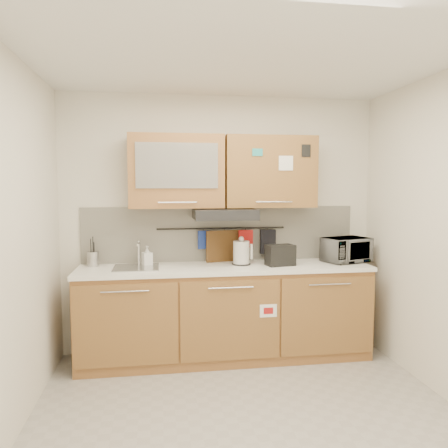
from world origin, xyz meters
name	(u,v)px	position (x,y,z in m)	size (l,w,h in m)	color
floor	(251,422)	(0.00, 0.00, 0.00)	(3.20, 3.20, 0.00)	#9E9993
ceiling	(253,50)	(0.00, 0.00, 2.60)	(3.20, 3.20, 0.00)	white
wall_back	(221,224)	(0.00, 1.50, 1.30)	(3.20, 3.20, 0.00)	silver
wall_left	(6,248)	(-1.60, 0.00, 1.30)	(3.00, 3.00, 0.00)	silver
base_cabinet	(225,318)	(0.00, 1.19, 0.41)	(2.80, 0.64, 0.88)	#9C6837
countertop	(225,268)	(0.00, 1.19, 0.90)	(2.82, 0.62, 0.04)	white
backsplash	(221,234)	(0.00, 1.49, 1.20)	(2.80, 0.02, 0.56)	silver
upper_cabinets	(223,172)	(0.00, 1.32, 1.83)	(1.82, 0.37, 0.70)	#9C6837
range_hood	(225,214)	(0.00, 1.25, 1.42)	(0.60, 0.46, 0.10)	black
sink	(136,267)	(-0.85, 1.21, 0.92)	(0.42, 0.40, 0.26)	silver
utensil_rail	(222,228)	(0.00, 1.45, 1.26)	(0.02, 0.02, 1.30)	black
utensil_crock	(93,259)	(-1.27, 1.36, 0.99)	(0.12, 0.12, 0.29)	#AFB0B4
kettle	(241,253)	(0.17, 1.23, 1.03)	(0.20, 0.18, 0.28)	silver
toaster	(280,255)	(0.53, 1.13, 1.02)	(0.29, 0.20, 0.20)	black
microwave	(346,250)	(1.25, 1.23, 1.04)	(0.45, 0.30, 0.25)	#999999
soap_bottle	(147,256)	(-0.75, 1.32, 1.02)	(0.09, 0.09, 0.19)	#999999
cutting_board	(225,254)	(0.03, 1.44, 1.00)	(0.39, 0.03, 0.48)	brown
oven_mitt	(203,240)	(-0.19, 1.44, 1.15)	(0.11, 0.03, 0.18)	#213898
dark_pouch	(268,242)	(0.48, 1.44, 1.11)	(0.16, 0.05, 0.25)	black
pot_holder	(246,239)	(0.25, 1.44, 1.15)	(0.15, 0.02, 0.18)	red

